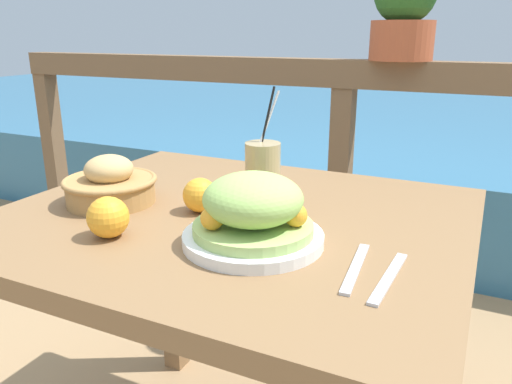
# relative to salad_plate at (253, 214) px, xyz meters

# --- Properties ---
(patio_table) EXTENTS (0.93, 0.79, 0.72)m
(patio_table) POSITION_rel_salad_plate_xyz_m (-0.11, 0.12, -0.16)
(patio_table) COLOR olive
(patio_table) RESTS_ON ground_plane
(railing_fence) EXTENTS (2.80, 0.08, 0.99)m
(railing_fence) POSITION_rel_salad_plate_xyz_m (-0.11, 0.91, -0.03)
(railing_fence) COLOR brown
(railing_fence) RESTS_ON ground_plane
(sea_backdrop) EXTENTS (12.00, 4.00, 0.46)m
(sea_backdrop) POSITION_rel_salad_plate_xyz_m (-0.11, 3.41, -0.54)
(sea_backdrop) COLOR teal
(sea_backdrop) RESTS_ON ground_plane
(salad_plate) EXTENTS (0.25, 0.25, 0.13)m
(salad_plate) POSITION_rel_salad_plate_xyz_m (0.00, 0.00, 0.00)
(salad_plate) COLOR white
(salad_plate) RESTS_ON patio_table
(drink_glass) EXTENTS (0.08, 0.08, 0.25)m
(drink_glass) POSITION_rel_salad_plate_xyz_m (-0.07, 0.19, 0.01)
(drink_glass) COLOR tan
(drink_glass) RESTS_ON patio_table
(bread_basket) EXTENTS (0.20, 0.20, 0.11)m
(bread_basket) POSITION_rel_salad_plate_xyz_m (-0.37, 0.07, -0.01)
(bread_basket) COLOR #AD7F47
(bread_basket) RESTS_ON patio_table
(potted_plant) EXTENTS (0.19, 0.19, 0.29)m
(potted_plant) POSITION_rel_salad_plate_xyz_m (0.07, 0.91, 0.36)
(potted_plant) COLOR #A34C2D
(potted_plant) RESTS_ON railing_fence
(fork) EXTENTS (0.03, 0.18, 0.00)m
(fork) POSITION_rel_salad_plate_xyz_m (0.19, -0.02, -0.05)
(fork) COLOR silver
(fork) RESTS_ON patio_table
(knife) EXTENTS (0.02, 0.18, 0.00)m
(knife) POSITION_rel_salad_plate_xyz_m (0.24, -0.03, -0.05)
(knife) COLOR silver
(knife) RESTS_ON patio_table
(orange_near_basket) EXTENTS (0.08, 0.08, 0.08)m
(orange_near_basket) POSITION_rel_salad_plate_xyz_m (-0.25, -0.08, -0.02)
(orange_near_basket) COLOR #F9A328
(orange_near_basket) RESTS_ON patio_table
(orange_near_glass) EXTENTS (0.07, 0.07, 0.07)m
(orange_near_glass) POSITION_rel_salad_plate_xyz_m (-0.17, 0.10, -0.02)
(orange_near_glass) COLOR #F9A328
(orange_near_glass) RESTS_ON patio_table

